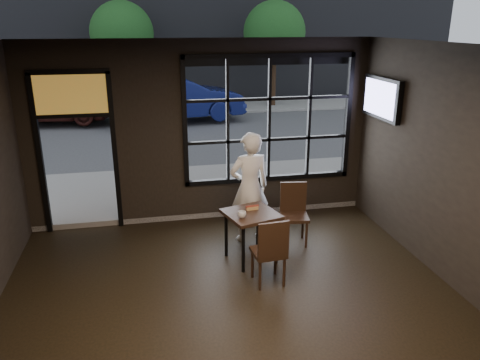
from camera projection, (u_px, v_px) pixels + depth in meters
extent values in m
cube|color=black|center=(245.00, 337.00, 5.41)|extent=(6.00, 7.00, 0.02)
cube|color=black|center=(246.00, 49.00, 4.38)|extent=(6.00, 7.00, 0.02)
cube|color=black|center=(269.00, 119.00, 8.31)|extent=(3.06, 0.12, 2.28)
cube|color=orange|center=(71.00, 94.00, 7.49)|extent=(1.20, 0.06, 0.70)
cube|color=#545456|center=(158.00, 83.00, 27.66)|extent=(60.00, 41.00, 0.04)
cube|color=black|center=(251.00, 236.00, 7.03)|extent=(0.89, 0.89, 0.78)
cube|color=black|center=(268.00, 250.00, 6.38)|extent=(0.46, 0.46, 0.99)
cube|color=black|center=(295.00, 215.00, 7.53)|extent=(0.49, 0.49, 0.99)
imported|color=white|center=(249.00, 188.00, 7.52)|extent=(0.72, 0.53, 1.83)
imported|color=silver|center=(242.00, 215.00, 6.72)|extent=(0.16, 0.16, 0.10)
cube|color=black|center=(382.00, 98.00, 7.79)|extent=(0.13, 1.17, 0.69)
imported|color=#101853|center=(177.00, 98.00, 16.49)|extent=(4.88, 2.28, 1.55)
imported|color=#381511|center=(43.00, 100.00, 16.15)|extent=(4.78, 2.30, 1.57)
cylinder|color=#332114|center=(126.00, 81.00, 19.05)|extent=(0.21, 0.21, 2.28)
sphere|color=#215620|center=(122.00, 33.00, 18.45)|extent=(2.49, 2.49, 2.49)
cylinder|color=#332114|center=(273.00, 80.00, 19.41)|extent=(0.21, 0.21, 2.29)
sphere|color=#266427|center=(274.00, 33.00, 18.81)|extent=(2.50, 2.50, 2.50)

